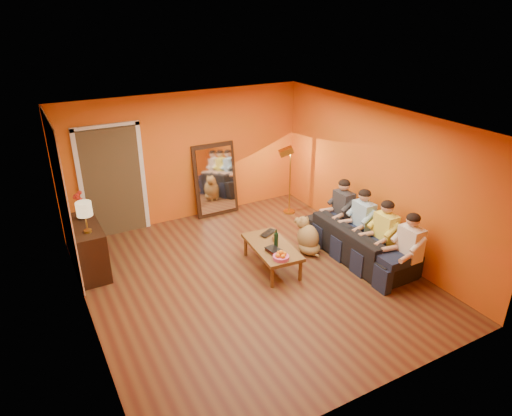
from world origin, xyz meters
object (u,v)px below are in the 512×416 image
table_lamp (86,217)px  laptop (271,234)px  dog (308,235)px  person_far_left (410,249)px  mirror_frame (215,180)px  wine_bottle (276,238)px  coffee_table (272,256)px  person_mid_left (385,234)px  sofa (359,240)px  tumbler (274,238)px  person_mid_right (363,222)px  person_far_right (343,210)px  vase (81,214)px  sideboard (89,248)px  floor_lamp (290,181)px

table_lamp → laptop: (2.89, -0.74, -0.67)m
dog → person_far_left: person_far_left is taller
mirror_frame → wine_bottle: (-0.03, -2.52, -0.18)m
coffee_table → person_far_left: bearing=-35.5°
laptop → person_mid_left: bearing=-66.4°
sofa → laptop: bearing=60.3°
tumbler → sofa: bearing=-21.0°
table_lamp → laptop: size_ratio=1.45×
coffee_table → person_mid_right: 1.74m
person_far_right → tumbler: 1.55m
coffee_table → person_far_left: 2.22m
tumbler → wine_bottle: bearing=-112.4°
dog → person_far_left: 1.79m
person_far_left → person_mid_left: bearing=90.0°
wine_bottle → person_mid_left: bearing=-27.0°
person_far_left → person_mid_right: bearing=90.0°
vase → dog: bearing=-23.0°
person_far_right → vase: bearing=162.1°
person_far_right → person_mid_right: bearing=-90.0°
tumbler → vase: (-2.83, 1.52, 0.47)m
sideboard → wine_bottle: bearing=-27.6°
floor_lamp → person_mid_right: bearing=-63.1°
sofa → person_mid_left: 0.55m
sideboard → sofa: sideboard is taller
coffee_table → person_far_right: bearing=12.8°
mirror_frame → coffee_table: bearing=-91.9°
coffee_table → tumbler: tumbler is taller
table_lamp → floor_lamp: 4.24m
wine_bottle → tumbler: wine_bottle is taller
table_lamp → floor_lamp: size_ratio=0.35×
person_mid_left → tumbler: size_ratio=11.98×
table_lamp → person_mid_left: table_lamp is taller
table_lamp → vase: table_lamp is taller
tumbler → laptop: bearing=75.4°
floor_lamp → laptop: 1.91m
table_lamp → wine_bottle: size_ratio=1.65×
mirror_frame → coffee_table: 2.53m
person_far_left → person_mid_left: size_ratio=1.00×
person_mid_left → dog: bearing=129.4°
wine_bottle → laptop: (0.13, 0.40, -0.14)m
dog → laptop: size_ratio=1.94×
table_lamp → person_far_left: (4.37, -2.51, -0.49)m
dog → wine_bottle: size_ratio=2.20×
person_far_left → vase: person_far_left is taller
sideboard → floor_lamp: 4.19m
sofa → laptop: (-1.35, 0.77, 0.12)m
person_mid_left → person_far_left: bearing=-90.0°
sofa → person_far_left: person_far_left is taller
coffee_table → person_mid_left: person_mid_left is taller
person_far_left → mirror_frame: bearing=112.1°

